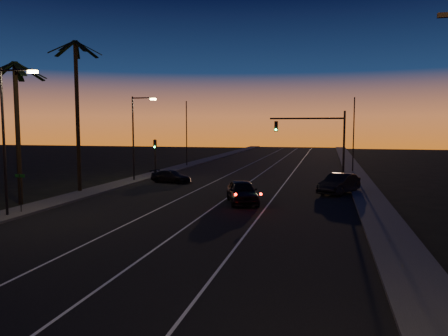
% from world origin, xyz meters
% --- Properties ---
extents(road, '(20.00, 170.00, 0.01)m').
position_xyz_m(road, '(0.00, 30.00, 0.01)').
color(road, black).
rests_on(road, ground).
extents(sidewalk_left, '(2.40, 170.00, 0.16)m').
position_xyz_m(sidewalk_left, '(-11.20, 30.00, 0.08)').
color(sidewalk_left, '#353633').
rests_on(sidewalk_left, ground).
extents(sidewalk_right, '(2.40, 170.00, 0.16)m').
position_xyz_m(sidewalk_right, '(11.20, 30.00, 0.08)').
color(sidewalk_right, '#353633').
rests_on(sidewalk_right, ground).
extents(lane_stripe_left, '(0.12, 160.00, 0.01)m').
position_xyz_m(lane_stripe_left, '(-3.00, 30.00, 0.02)').
color(lane_stripe_left, silver).
rests_on(lane_stripe_left, road).
extents(lane_stripe_mid, '(0.12, 160.00, 0.01)m').
position_xyz_m(lane_stripe_mid, '(0.50, 30.00, 0.02)').
color(lane_stripe_mid, silver).
rests_on(lane_stripe_mid, road).
extents(lane_stripe_right, '(0.12, 160.00, 0.01)m').
position_xyz_m(lane_stripe_right, '(4.00, 30.00, 0.02)').
color(lane_stripe_right, silver).
rests_on(lane_stripe_right, road).
extents(palm_mid, '(4.25, 4.16, 10.03)m').
position_xyz_m(palm_mid, '(-13.20, 24.00, 6.25)').
color(palm_mid, black).
rests_on(palm_mid, ground).
extents(palm_far, '(4.25, 4.16, 12.53)m').
position_xyz_m(palm_far, '(-12.20, 30.00, 7.61)').
color(palm_far, black).
rests_on(palm_far, ground).
extents(streetlight_left_near, '(2.55, 0.26, 9.00)m').
position_xyz_m(streetlight_left_near, '(-10.70, 20.00, 5.32)').
color(streetlight_left_near, black).
rests_on(streetlight_left_near, ground).
extents(streetlight_left_far, '(2.55, 0.26, 8.50)m').
position_xyz_m(streetlight_left_far, '(-10.69, 38.00, 5.06)').
color(streetlight_left_far, black).
rests_on(streetlight_left_far, ground).
extents(street_sign, '(0.70, 0.06, 2.60)m').
position_xyz_m(street_sign, '(-10.80, 21.00, 1.66)').
color(street_sign, black).
rests_on(street_sign, ground).
extents(signal_mast, '(7.10, 0.41, 7.00)m').
position_xyz_m(signal_mast, '(7.14, 39.99, 4.78)').
color(signal_mast, black).
rests_on(signal_mast, ground).
extents(signal_post, '(0.28, 0.37, 4.20)m').
position_xyz_m(signal_post, '(-9.50, 39.98, 2.89)').
color(signal_post, black).
rests_on(signal_post, ground).
extents(far_pole_left, '(0.14, 0.14, 9.00)m').
position_xyz_m(far_pole_left, '(-11.00, 55.00, 4.50)').
color(far_pole_left, black).
rests_on(far_pole_left, ground).
extents(far_pole_right, '(0.14, 0.14, 9.00)m').
position_xyz_m(far_pole_right, '(11.00, 52.00, 4.50)').
color(far_pole_right, black).
rests_on(far_pole_right, ground).
extents(lead_car, '(3.54, 5.76, 1.67)m').
position_xyz_m(lead_car, '(2.07, 28.14, 0.85)').
color(lead_car, black).
rests_on(lead_car, road).
extents(right_car, '(3.68, 5.25, 1.64)m').
position_xyz_m(right_car, '(9.00, 34.40, 0.83)').
color(right_car, black).
rests_on(right_car, road).
extents(cross_car, '(4.48, 2.64, 1.22)m').
position_xyz_m(cross_car, '(-6.97, 37.86, 0.62)').
color(cross_car, black).
rests_on(cross_car, road).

